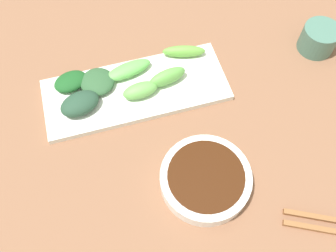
# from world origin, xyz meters

# --- Properties ---
(tabletop) EXTENTS (2.10, 2.10, 0.02)m
(tabletop) POSITION_xyz_m (0.00, 0.00, 0.01)
(tabletop) COLOR brown
(tabletop) RESTS_ON ground
(sauce_bowl) EXTENTS (0.15, 0.15, 0.03)m
(sauce_bowl) POSITION_xyz_m (-0.13, -0.04, 0.04)
(sauce_bowl) COLOR white
(sauce_bowl) RESTS_ON tabletop
(serving_plate) EXTENTS (0.13, 0.34, 0.01)m
(serving_plate) POSITION_xyz_m (0.08, 0.03, 0.03)
(serving_plate) COLOR white
(serving_plate) RESTS_ON tabletop
(broccoli_stalk_0) EXTENTS (0.04, 0.07, 0.03)m
(broccoli_stalk_0) POSITION_xyz_m (0.06, 0.02, 0.05)
(broccoli_stalk_0) COLOR #69B754
(broccoli_stalk_0) RESTS_ON serving_plate
(broccoli_leafy_1) EXTENTS (0.06, 0.07, 0.02)m
(broccoli_leafy_1) POSITION_xyz_m (0.12, 0.14, 0.04)
(broccoli_leafy_1) COLOR #1B5522
(broccoli_leafy_1) RESTS_ON serving_plate
(broccoli_stalk_2) EXTENTS (0.04, 0.08, 0.03)m
(broccoli_stalk_2) POSITION_xyz_m (0.07, -0.03, 0.05)
(broccoli_stalk_2) COLOR #61B24B
(broccoli_stalk_2) RESTS_ON serving_plate
(broccoli_stalk_3) EXTENTS (0.04, 0.09, 0.02)m
(broccoli_stalk_3) POSITION_xyz_m (0.13, -0.08, 0.04)
(broccoli_stalk_3) COLOR #67AF42
(broccoli_stalk_3) RESTS_ON serving_plate
(broccoli_leafy_4) EXTENTS (0.08, 0.08, 0.02)m
(broccoli_leafy_4) POSITION_xyz_m (0.10, 0.09, 0.04)
(broccoli_leafy_4) COLOR #2E5A33
(broccoli_leafy_4) RESTS_ON serving_plate
(broccoli_stalk_5) EXTENTS (0.05, 0.09, 0.02)m
(broccoli_stalk_5) POSITION_xyz_m (0.11, 0.03, 0.04)
(broccoli_stalk_5) COLOR #63BB54
(broccoli_stalk_5) RESTS_ON serving_plate
(broccoli_leafy_6) EXTENTS (0.06, 0.08, 0.03)m
(broccoli_leafy_6) POSITION_xyz_m (0.06, 0.13, 0.05)
(broccoli_leafy_6) COLOR #264833
(broccoli_leafy_6) RESTS_ON serving_plate
(tea_cup) EXTENTS (0.07, 0.07, 0.05)m
(tea_cup) POSITION_xyz_m (0.08, -0.34, 0.05)
(tea_cup) COLOR #497765
(tea_cup) RESTS_ON tabletop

